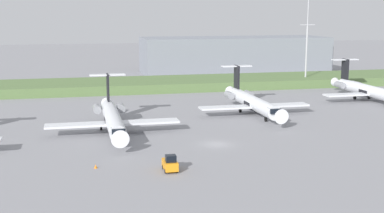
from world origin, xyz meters
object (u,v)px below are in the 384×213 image
at_px(regional_jet_fourth, 367,90).
at_px(antenna_mast, 307,47).
at_px(regional_jet_second, 112,118).
at_px(regional_jet_third, 252,102).
at_px(safety_cone_front_marker, 96,166).
at_px(baggage_tug, 170,164).

relative_size(regional_jet_fourth, antenna_mast, 1.17).
xyz_separation_m(regional_jet_second, regional_jet_third, (29.26, 10.12, 0.00)).
height_order(regional_jet_fourth, safety_cone_front_marker, regional_jet_fourth).
height_order(baggage_tug, safety_cone_front_marker, baggage_tug).
bearing_deg(regional_jet_third, regional_jet_second, -160.92).
distance_m(regional_jet_third, antenna_mast, 47.31).
relative_size(regional_jet_second, regional_jet_fourth, 1.00).
relative_size(regional_jet_fourth, safety_cone_front_marker, 56.36).
bearing_deg(regional_jet_fourth, antenna_mast, 96.34).
relative_size(regional_jet_third, regional_jet_fourth, 1.00).
height_order(regional_jet_third, safety_cone_front_marker, regional_jet_third).
bearing_deg(safety_cone_front_marker, regional_jet_fourth, 31.96).
relative_size(regional_jet_third, baggage_tug, 9.69).
bearing_deg(safety_cone_front_marker, regional_jet_third, 43.34).
bearing_deg(antenna_mast, regional_jet_fourth, -83.66).
distance_m(regional_jet_third, safety_cone_front_marker, 45.52).
bearing_deg(regional_jet_third, regional_jet_fourth, 16.38).
height_order(regional_jet_fourth, antenna_mast, antenna_mast).
bearing_deg(regional_jet_second, antenna_mast, 38.56).
height_order(regional_jet_third, regional_jet_fourth, same).
relative_size(regional_jet_third, safety_cone_front_marker, 56.36).
xyz_separation_m(baggage_tug, safety_cone_front_marker, (-9.51, 3.42, -0.73)).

